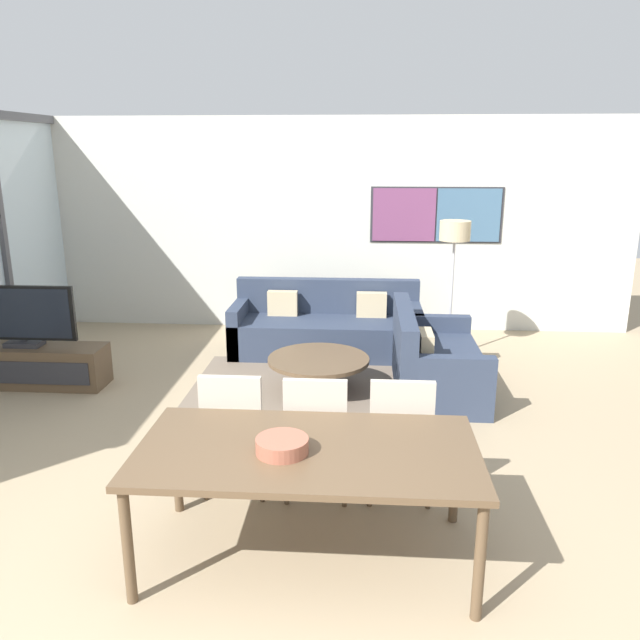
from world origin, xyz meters
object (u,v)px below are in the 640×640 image
coffee_table (319,366)px  dining_chair_centre (317,430)px  tv_console (27,365)px  fruit_bowl (282,445)px  dining_chair_left (235,426)px  dining_chair_right (400,432)px  sofa_main (326,329)px  dining_table (308,457)px  television (21,316)px  sofa_side (430,364)px  floor_lamp (454,242)px

coffee_table → dining_chair_centre: size_ratio=1.10×
tv_console → fruit_bowl: 4.11m
dining_chair_left → dining_chair_right: same height
tv_console → dining_chair_left: (2.59, -1.93, 0.30)m
coffee_table → dining_chair_right: bearing=-70.3°
dining_chair_centre → sofa_main: bearing=92.2°
dining_chair_centre → dining_table: bearing=-90.0°
television → dining_table: size_ratio=0.58×
dining_chair_left → dining_chair_centre: (0.57, -0.02, 0.00)m
fruit_bowl → sofa_main: bearing=89.9°
sofa_side → coffee_table: size_ratio=1.53×
dining_chair_centre → fruit_bowl: size_ratio=3.07×
dining_table → dining_chair_left: bearing=128.8°
dining_table → floor_lamp: bearing=71.0°
coffee_table → dining_chair_centre: bearing=-86.3°
fruit_bowl → floor_lamp: 4.21m
coffee_table → dining_chair_centre: 1.99m
sofa_main → dining_chair_left: size_ratio=2.42×
coffee_table → floor_lamp: size_ratio=0.63×
dining_chair_left → floor_lamp: size_ratio=0.57×
floor_lamp → dining_chair_centre: bearing=-112.8°
sofa_main → tv_console: bearing=-156.1°
tv_console → sofa_main: sofa_main is taller
coffee_table → dining_table: 2.70m
tv_console → sofa_main: bearing=23.9°
dining_table → dining_chair_centre: size_ratio=2.12×
tv_console → dining_chair_centre: size_ratio=1.77×
television → sofa_main: television is taller
sofa_side → dining_chair_right: 2.14m
sofa_side → tv_console: bearing=92.0°
tv_console → dining_chair_right: 4.22m
tv_console → sofa_side: 4.16m
floor_lamp → television: bearing=-165.1°
tv_console → sofa_side: sofa_side is taller
dining_chair_left → dining_chair_right: bearing=-0.4°
tv_console → fruit_bowl: (3.03, -2.72, 0.57)m
dining_chair_centre → dining_chair_right: size_ratio=1.00×
television → dining_chair_centre: bearing=-31.7°
dining_chair_centre → dining_chair_right: (0.57, 0.01, 0.00)m
coffee_table → floor_lamp: floor_lamp is taller
dining_chair_left → fruit_bowl: bearing=-61.0°
sofa_main → dining_table: size_ratio=1.14×
television → dining_chair_left: television is taller
sofa_side → dining_chair_left: size_ratio=1.69×
tv_console → coffee_table: (3.03, 0.02, 0.06)m
television → coffee_table: 3.07m
sofa_main → dining_chair_right: size_ratio=2.42×
sofa_side → dining_chair_right: dining_chair_right is taller
sofa_side → fruit_bowl: size_ratio=5.18×
sofa_side → dining_chair_centre: 2.33m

